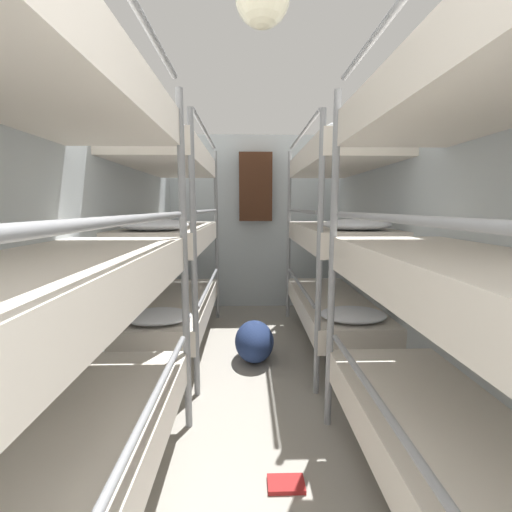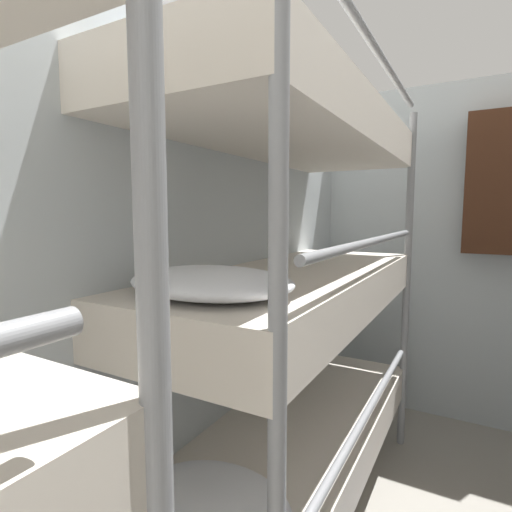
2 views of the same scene
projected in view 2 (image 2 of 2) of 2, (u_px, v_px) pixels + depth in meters
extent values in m
cube|color=silver|center=(490.00, 257.00, 2.71)|extent=(2.37, 0.06, 2.38)
cylinder|color=gray|center=(277.00, 413.00, 0.89)|extent=(0.04, 0.04, 2.08)
cylinder|color=gray|center=(407.00, 285.00, 2.49)|extent=(0.04, 0.04, 2.08)
cube|color=silver|center=(298.00, 439.00, 1.92)|extent=(0.67, 1.88, 0.20)
ellipsoid|color=white|center=(213.00, 503.00, 1.30)|extent=(0.54, 0.40, 0.09)
cylinder|color=gray|center=(370.00, 408.00, 1.73)|extent=(0.03, 1.60, 0.03)
cube|color=silver|center=(299.00, 290.00, 1.84)|extent=(0.67, 1.88, 0.20)
ellipsoid|color=white|center=(211.00, 282.00, 1.22)|extent=(0.54, 0.40, 0.09)
cylinder|color=gray|center=(375.00, 241.00, 1.65)|extent=(0.03, 1.60, 0.03)
cube|color=silver|center=(301.00, 128.00, 1.76)|extent=(0.67, 1.88, 0.20)
ellipsoid|color=white|center=(207.00, 31.00, 1.14)|extent=(0.54, 0.40, 0.09)
cylinder|color=gray|center=(381.00, 57.00, 1.58)|extent=(0.03, 1.60, 0.03)
cube|color=#472819|center=(504.00, 183.00, 2.51)|extent=(0.44, 0.12, 0.90)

